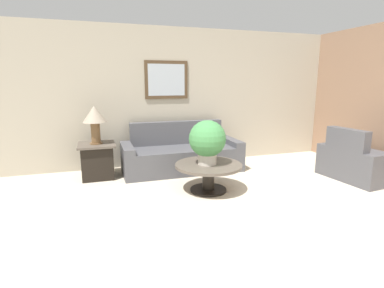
% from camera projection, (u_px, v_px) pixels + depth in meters
% --- Properties ---
extents(ground_plane, '(20.00, 20.00, 0.00)m').
position_uv_depth(ground_plane, '(279.00, 232.00, 3.26)').
color(ground_plane, beige).
extents(wall_back, '(7.88, 0.09, 2.60)m').
position_uv_depth(wall_back, '(191.00, 97.00, 5.89)').
color(wall_back, '#B2A893').
rests_on(wall_back, ground_plane).
extents(wall_right, '(0.06, 5.09, 2.60)m').
position_uv_depth(wall_right, '(377.00, 99.00, 5.32)').
color(wall_right, '#937056').
rests_on(wall_right, ground_plane).
extents(couch_main, '(2.12, 0.85, 0.87)m').
position_uv_depth(couch_main, '(181.00, 155.00, 5.48)').
color(couch_main, '#4C4C51').
rests_on(couch_main, ground_plane).
extents(armchair, '(1.01, 1.15, 0.87)m').
position_uv_depth(armchair, '(359.00, 162.00, 5.00)').
color(armchair, '#4C4C51').
rests_on(armchair, ground_plane).
extents(coffee_table, '(0.99, 0.99, 0.41)m').
position_uv_depth(coffee_table, '(208.00, 171.00, 4.42)').
color(coffee_table, black).
rests_on(coffee_table, ground_plane).
extents(side_table, '(0.59, 0.59, 0.59)m').
position_uv_depth(side_table, '(97.00, 160.00, 5.04)').
color(side_table, black).
rests_on(side_table, ground_plane).
extents(table_lamp, '(0.39, 0.39, 0.63)m').
position_uv_depth(table_lamp, '(95.00, 117.00, 4.89)').
color(table_lamp, brown).
rests_on(table_lamp, side_table).
extents(potted_plant_on_table, '(0.54, 0.54, 0.65)m').
position_uv_depth(potted_plant_on_table, '(207.00, 140.00, 4.32)').
color(potted_plant_on_table, beige).
rests_on(potted_plant_on_table, coffee_table).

